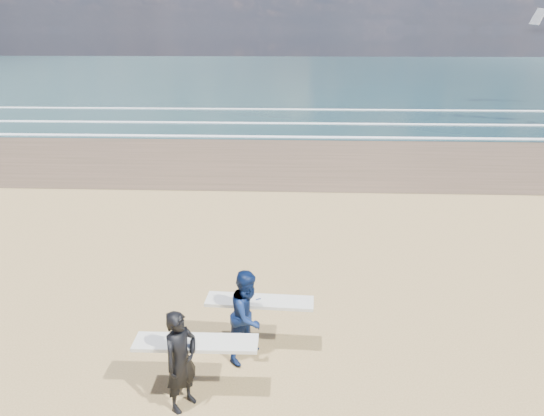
{
  "coord_description": "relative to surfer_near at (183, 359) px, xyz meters",
  "views": [
    {
      "loc": [
        2.37,
        -6.98,
        6.28
      ],
      "look_at": [
        1.8,
        6.0,
        1.5
      ],
      "focal_mm": 32.0,
      "sensor_mm": 36.0,
      "label": 1
    }
  ],
  "objects": [
    {
      "name": "foam_breakers",
      "position": [
        19.47,
        28.23,
        -0.91
      ],
      "size": [
        220.0,
        11.7,
        0.05
      ],
      "color": "white",
      "rests_on": "ground"
    },
    {
      "name": "surfer_near",
      "position": [
        0.0,
        0.0,
        0.0
      ],
      "size": [
        2.21,
        1.04,
        1.9
      ],
      "color": "black",
      "rests_on": "ground"
    },
    {
      "name": "surfer_far",
      "position": [
        1.02,
        1.43,
        0.01
      ],
      "size": [
        2.22,
        1.25,
        1.93
      ],
      "color": "#0D1E4B",
      "rests_on": "ground"
    },
    {
      "name": "ocean",
      "position": [
        19.47,
        72.13,
        -0.96
      ],
      "size": [
        220.0,
        100.0,
        0.02
      ],
      "primitive_type": "cube",
      "color": "#193437",
      "rests_on": "ground"
    }
  ]
}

